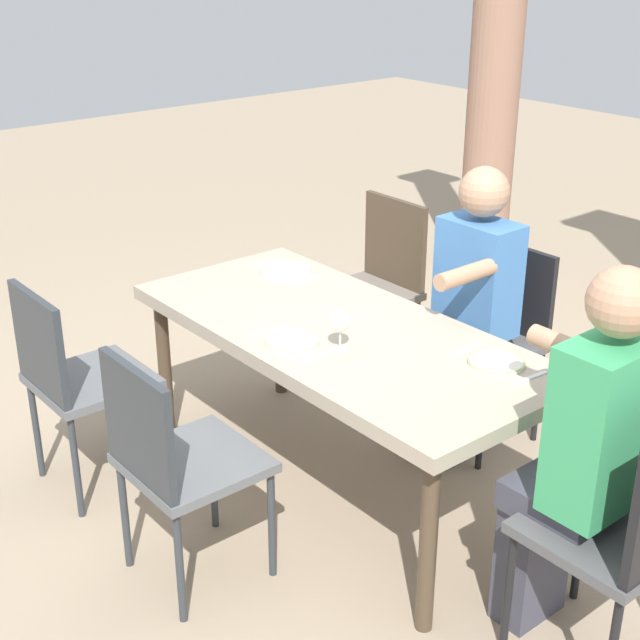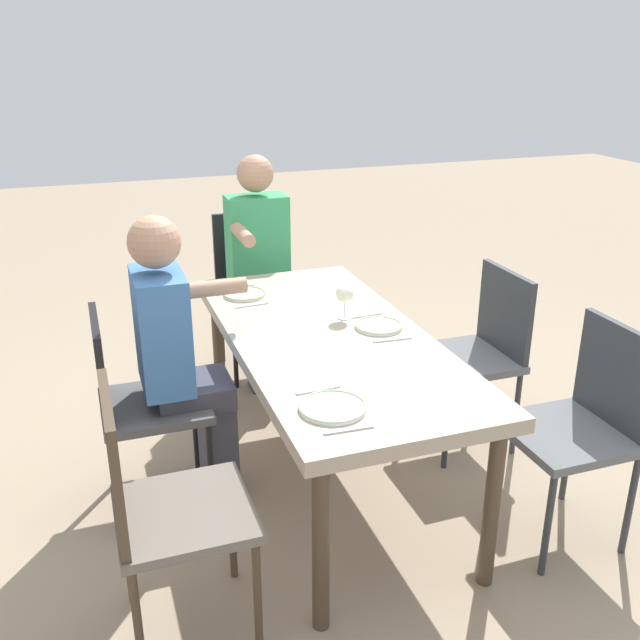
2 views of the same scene
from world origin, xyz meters
name	(u,v)px [view 1 (image 1 of 2)]	position (x,y,z in m)	size (l,w,h in m)	color
ground_plane	(338,485)	(0.00, 0.00, 0.00)	(16.00, 16.00, 0.00)	gray
dining_table	(339,343)	(0.00, 0.00, 0.67)	(1.82, 0.82, 0.73)	tan
chair_west_north	(377,278)	(-0.68, 0.83, 0.54)	(0.44, 0.44, 0.93)	#6A6158
chair_west_south	(73,373)	(-0.68, -0.83, 0.53)	(0.44, 0.44, 0.90)	#5B5E61
chair_mid_north	(494,329)	(0.10, 0.83, 0.53)	(0.44, 0.44, 0.89)	#4F4F50
chair_mid_south	(173,455)	(0.10, -0.83, 0.52)	(0.44, 0.44, 0.89)	#5B5E61
chair_head_east	(631,525)	(1.34, 0.00, 0.55)	(0.44, 0.44, 0.95)	#4F4F50
diner_woman_green	(583,451)	(1.14, 0.00, 0.71)	(0.49, 0.35, 1.33)	#3F3F4C
diner_man_white	(466,306)	(0.10, 0.63, 0.69)	(0.35, 0.49, 1.28)	#3F3F4C
stone_column_near	(496,62)	(-1.39, 2.48, 1.39)	(0.43, 0.43, 2.82)	#936B56
plate_0	(286,270)	(-0.63, 0.21, 0.74)	(0.24, 0.24, 0.02)	white
fork_0	(266,262)	(-0.78, 0.21, 0.74)	(0.02, 0.17, 0.01)	silver
spoon_0	(306,280)	(-0.48, 0.21, 0.74)	(0.02, 0.17, 0.01)	silver
plate_1	(293,341)	(0.00, -0.23, 0.74)	(0.21, 0.21, 0.02)	white
wine_glass_1	(340,322)	(0.16, -0.13, 0.85)	(0.08, 0.08, 0.16)	white
fork_1	(269,330)	(-0.15, -0.23, 0.74)	(0.02, 0.17, 0.01)	silver
spoon_1	(318,356)	(0.15, -0.23, 0.74)	(0.02, 0.17, 0.01)	silver
plate_2	(496,362)	(0.61, 0.22, 0.74)	(0.21, 0.21, 0.02)	silver
fork_2	(465,350)	(0.46, 0.22, 0.74)	(0.02, 0.17, 0.01)	silver
spoon_2	(529,378)	(0.76, 0.22, 0.74)	(0.02, 0.17, 0.01)	silver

